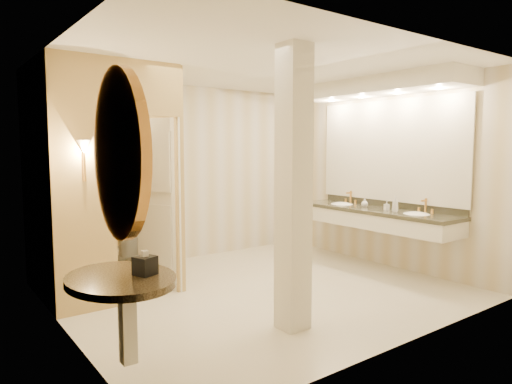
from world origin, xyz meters
The scene contains 16 objects.
floor centered at (0.00, 0.00, 0.00)m, with size 4.50×4.50×0.00m, color beige.
ceiling centered at (0.00, 0.00, 2.70)m, with size 4.50×4.50×0.00m, color white.
wall_back centered at (0.00, 2.00, 1.35)m, with size 4.50×0.02×2.70m, color beige.
wall_front centered at (0.00, -2.00, 1.35)m, with size 4.50×0.02×2.70m, color beige.
wall_left centered at (-2.25, 0.00, 1.35)m, with size 0.02×4.00×2.70m, color beige.
wall_right centered at (2.25, 0.00, 1.35)m, with size 0.02×4.00×2.70m, color beige.
toilet_closet centered at (-1.12, 0.97, 1.39)m, with size 1.50×1.55×2.70m.
wall_sconce centered at (-1.93, 0.43, 1.73)m, with size 0.14×0.14×0.42m.
vanity centered at (1.98, -0.19, 1.63)m, with size 0.75×2.64×2.09m.
console_shelf centered at (-2.21, -1.38, 1.34)m, with size 0.89×0.89×1.90m.
pillar centered at (-0.45, -1.12, 1.35)m, with size 0.26×0.26×2.70m, color beige.
tissue_box centered at (-2.08, -1.45, 0.94)m, with size 0.13×0.13×0.13m, color black.
toilet centered at (-1.15, 1.44, 0.34)m, with size 0.38×0.66×0.67m, color white.
soap_bottle_a centered at (1.92, -0.39, 0.94)m, with size 0.06×0.06×0.13m, color beige.
soap_bottle_b centered at (1.97, 0.04, 0.94)m, with size 0.10×0.10×0.12m, color silver.
soap_bottle_c centered at (1.87, -0.57, 0.98)m, with size 0.08×0.08×0.21m, color #C6B28C.
Camera 1 is at (-3.29, -4.36, 1.74)m, focal length 32.00 mm.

